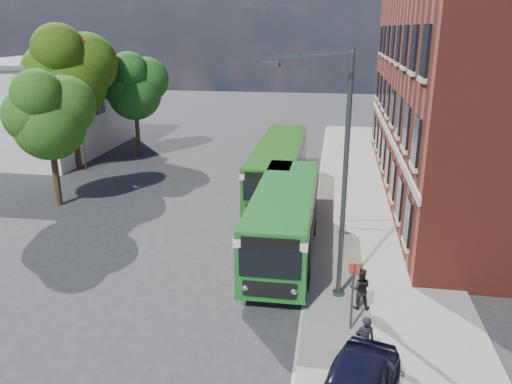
# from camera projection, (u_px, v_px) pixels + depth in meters

# --- Properties ---
(ground) EXTENTS (120.00, 120.00, 0.00)m
(ground) POSITION_uv_depth(u_px,v_px,m) (215.00, 264.00, 21.30)
(ground) COLOR #2C2C2F
(ground) RESTS_ON ground
(pavement) EXTENTS (6.00, 48.00, 0.15)m
(pavement) POSITION_uv_depth(u_px,v_px,m) (371.00, 208.00, 27.74)
(pavement) COLOR gray
(pavement) RESTS_ON ground
(kerb_line) EXTENTS (0.12, 48.00, 0.01)m
(kerb_line) POSITION_uv_depth(u_px,v_px,m) (316.00, 206.00, 28.21)
(kerb_line) COLOR beige
(kerb_line) RESTS_ON ground
(brick_office) EXTENTS (12.10, 26.00, 14.20)m
(brick_office) POSITION_uv_depth(u_px,v_px,m) (502.00, 77.00, 28.29)
(brick_office) COLOR maroon
(brick_office) RESTS_ON ground
(white_building) EXTENTS (9.40, 13.40, 7.30)m
(white_building) POSITION_uv_depth(u_px,v_px,m) (47.00, 106.00, 39.73)
(white_building) COLOR silver
(white_building) RESTS_ON ground
(flagpole) EXTENTS (0.95, 0.10, 9.00)m
(flagpole) POSITION_uv_depth(u_px,v_px,m) (79.00, 100.00, 33.81)
(flagpole) COLOR #383B3D
(flagpole) RESTS_ON ground
(street_lamp) EXTENTS (2.96, 2.38, 9.00)m
(street_lamp) POSITION_uv_depth(u_px,v_px,m) (334.00, 175.00, 17.20)
(street_lamp) COLOR #383B3D
(street_lamp) RESTS_ON ground
(bus_stop_sign) EXTENTS (0.35, 0.08, 2.52)m
(bus_stop_sign) POSITION_uv_depth(u_px,v_px,m) (353.00, 292.00, 16.05)
(bus_stop_sign) COLOR #383B3D
(bus_stop_sign) RESTS_ON ground
(bus_front) EXTENTS (2.66, 10.15, 3.02)m
(bus_front) POSITION_uv_depth(u_px,v_px,m) (284.00, 215.00, 21.74)
(bus_front) COLOR #1E6424
(bus_front) RESTS_ON ground
(bus_rear) EXTENTS (2.66, 12.30, 3.02)m
(bus_rear) POSITION_uv_depth(u_px,v_px,m) (279.00, 162.00, 30.32)
(bus_rear) COLOR #215F16
(bus_rear) RESTS_ON ground
(pedestrian_a) EXTENTS (0.65, 0.48, 1.61)m
(pedestrian_a) POSITION_uv_depth(u_px,v_px,m) (365.00, 341.00, 14.49)
(pedestrian_a) COLOR black
(pedestrian_a) RESTS_ON pavement
(pedestrian_b) EXTENTS (0.75, 0.59, 1.54)m
(pedestrian_b) POSITION_uv_depth(u_px,v_px,m) (360.00, 289.00, 17.46)
(pedestrian_b) COLOR black
(pedestrian_b) RESTS_ON pavement
(tree_left) EXTENTS (4.54, 4.31, 7.66)m
(tree_left) POSITION_uv_depth(u_px,v_px,m) (48.00, 114.00, 26.82)
(tree_left) COLOR #362013
(tree_left) RESTS_ON ground
(tree_mid) EXTENTS (5.91, 5.62, 9.98)m
(tree_mid) POSITION_uv_depth(u_px,v_px,m) (69.00, 72.00, 33.90)
(tree_mid) COLOR #362013
(tree_mid) RESTS_ON ground
(tree_right) EXTENTS (4.75, 4.51, 8.01)m
(tree_right) POSITION_uv_depth(u_px,v_px,m) (135.00, 86.00, 37.96)
(tree_right) COLOR #362013
(tree_right) RESTS_ON ground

